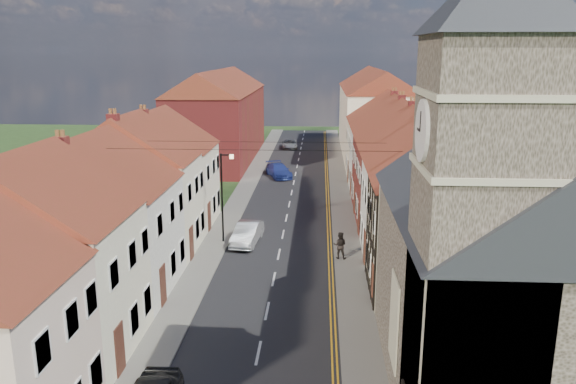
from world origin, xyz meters
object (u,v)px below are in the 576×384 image
at_px(car_far, 279,171).
at_px(church, 516,250).
at_px(car_distant, 290,144).
at_px(lamppost, 223,192).
at_px(car_mid, 247,233).
at_px(pedestrian_right, 340,245).

bearing_deg(car_far, church, -93.44).
bearing_deg(car_distant, church, -83.00).
bearing_deg(lamppost, church, -51.70).
bearing_deg(car_mid, church, -48.93).
bearing_deg(lamppost, pedestrian_right, -19.73).
height_order(church, pedestrian_right, church).
height_order(church, lamppost, church).
xyz_separation_m(lamppost, car_far, (2.15, 20.48, -2.87)).
bearing_deg(car_mid, car_distant, 95.08).
distance_m(church, car_far, 39.10).
distance_m(car_mid, car_distant, 37.73).
height_order(lamppost, car_far, lamppost).
distance_m(car_distant, pedestrian_right, 40.85).
relative_size(car_far, car_distant, 1.11).
bearing_deg(church, car_distant, 101.28).
height_order(car_mid, car_far, car_mid).
xyz_separation_m(church, car_distant, (-10.86, 54.43, -5.30)).
relative_size(church, pedestrian_right, 8.99).
distance_m(car_mid, car_far, 20.46).
relative_size(lamppost, pedestrian_right, 3.55).
height_order(car_mid, pedestrian_right, pedestrian_right).
bearing_deg(car_mid, car_far, 94.54).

